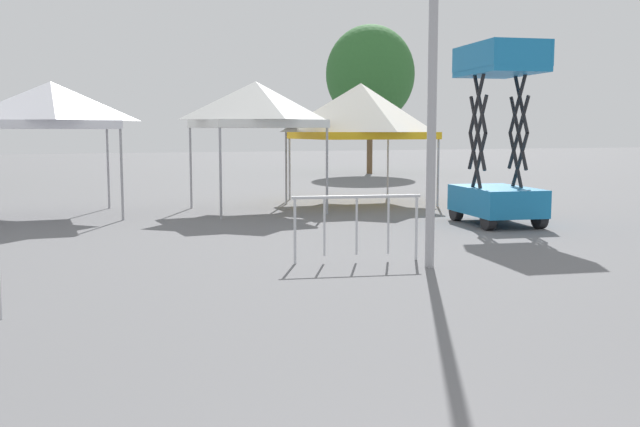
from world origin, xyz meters
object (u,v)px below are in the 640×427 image
Objects in this scene: canopy_tent_behind_right at (51,105)px; tree_behind_tents_left at (370,74)px; canopy_tent_center at (256,105)px; scissor_lift at (497,171)px; crowd_barrier_by_lift at (357,215)px; canopy_tent_right_of_center at (361,111)px.

canopy_tent_behind_right is 0.46× the size of tree_behind_tents_left.
tree_behind_tents_left is (10.16, 14.16, 2.06)m from canopy_tent_center.
scissor_lift is at bearing -107.62° from tree_behind_tents_left.
tree_behind_tents_left is (15.11, 13.45, 2.11)m from canopy_tent_behind_right.
tree_behind_tents_left is 3.48× the size of crowd_barrier_by_lift.
canopy_tent_center is at bearing 131.67° from scissor_lift.
tree_behind_tents_left reaches higher than canopy_tent_right_of_center.
canopy_tent_right_of_center is 9.85m from crowd_barrier_by_lift.
tree_behind_tents_left is (6.73, 13.26, 2.16)m from canopy_tent_right_of_center.
canopy_tent_behind_right is 9.71m from crowd_barrier_by_lift.
tree_behind_tents_left is at bearing 63.08° from canopy_tent_right_of_center.
canopy_tent_center is (4.95, -0.71, 0.05)m from canopy_tent_behind_right.
canopy_tent_behind_right is at bearing -178.68° from canopy_tent_right_of_center.
scissor_lift is 20.10m from tree_behind_tents_left.
crowd_barrier_by_lift is (4.21, -8.53, -1.96)m from canopy_tent_behind_right.
canopy_tent_right_of_center is 5.82m from scissor_lift.
canopy_tent_behind_right is 1.59× the size of crowd_barrier_by_lift.
canopy_tent_center is 0.47× the size of tree_behind_tents_left.
canopy_tent_center is 0.94× the size of canopy_tent_right_of_center.
canopy_tent_center is at bearing -165.16° from canopy_tent_right_of_center.
canopy_tent_right_of_center is 0.90× the size of scissor_lift.
scissor_lift is 1.93× the size of crowd_barrier_by_lift.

